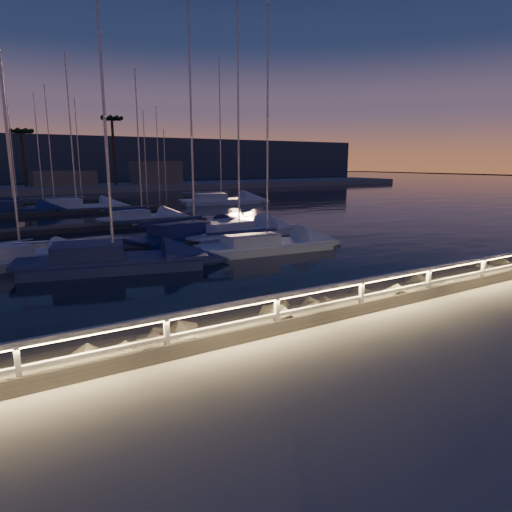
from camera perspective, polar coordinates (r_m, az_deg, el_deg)
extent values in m
plane|color=gray|center=(11.62, -1.56, -10.55)|extent=(400.00, 400.00, 0.00)
cube|color=gray|center=(9.77, 6.12, -15.77)|extent=(240.00, 5.00, 0.20)
cube|color=#635E54|center=(12.95, -4.93, -9.60)|extent=(240.00, 3.45, 1.29)
plane|color=black|center=(89.61, -28.42, 7.11)|extent=(320.00, 320.00, 0.00)
plane|color=black|center=(12.12, -1.53, -15.81)|extent=(400.00, 400.00, 0.00)
cube|color=silver|center=(10.10, -27.58, -12.40)|extent=(0.11, 0.11, 1.00)
cube|color=silver|center=(10.64, -11.07, -10.01)|extent=(0.11, 0.11, 1.00)
cube|color=silver|center=(11.94, 2.61, -7.36)|extent=(0.11, 0.11, 1.00)
cube|color=silver|center=(13.78, 13.03, -5.04)|extent=(0.11, 0.11, 1.00)
cube|color=silver|center=(15.97, 20.74, -3.20)|extent=(0.11, 0.11, 1.00)
cube|color=silver|center=(18.39, 26.48, -1.78)|extent=(0.11, 0.11, 1.00)
cube|color=silver|center=(11.28, -1.59, -5.84)|extent=(44.00, 0.12, 0.12)
cube|color=silver|center=(11.44, -1.57, -8.23)|extent=(44.00, 0.09, 0.09)
cube|color=#FFD572|center=(11.28, -1.53, -6.25)|extent=(44.00, 0.04, 0.03)
sphere|color=#635E54|center=(11.18, -19.86, -12.55)|extent=(1.09, 1.09, 1.09)
sphere|color=#635E54|center=(14.76, 2.49, -7.16)|extent=(1.06, 1.06, 1.06)
sphere|color=#635E54|center=(14.37, 0.48, -7.63)|extent=(0.85, 0.85, 0.85)
cube|color=#504A42|center=(26.32, -19.34, 0.53)|extent=(22.00, 2.00, 0.40)
cube|color=#504A42|center=(36.04, -22.84, 3.13)|extent=(22.00, 2.00, 0.40)
cube|color=#504A42|center=(47.85, -25.15, 4.84)|extent=(22.00, 2.00, 0.40)
cube|color=#504A42|center=(59.75, -26.55, 5.87)|extent=(22.00, 2.00, 0.40)
cube|color=gray|center=(83.61, -28.18, 7.18)|extent=(160.00, 14.00, 1.20)
cube|color=gray|center=(85.42, -22.93, 8.71)|extent=(10.00, 6.00, 3.00)
cube|color=gray|center=(88.37, -12.44, 9.94)|extent=(8.00, 7.00, 4.60)
cylinder|color=brown|center=(82.64, -27.07, 10.80)|extent=(0.44, 0.44, 9.00)
cylinder|color=brown|center=(84.09, -17.36, 12.38)|extent=(0.44, 0.44, 11.50)
cube|color=navy|center=(22.49, -17.30, -1.29)|extent=(8.38, 4.53, 0.62)
cube|color=navy|center=(22.40, -17.36, -0.30)|extent=(8.93, 4.30, 0.17)
cube|color=navy|center=(22.36, -20.26, 0.52)|extent=(3.49, 2.69, 0.73)
cylinder|color=silver|center=(22.11, -18.52, 17.83)|extent=(0.14, 0.14, 13.84)
cylinder|color=silver|center=(22.30, -21.78, 1.85)|extent=(4.85, 1.31, 0.09)
cube|color=navy|center=(29.58, -7.70, 2.16)|extent=(9.03, 5.07, 0.62)
cube|color=navy|center=(29.52, -7.72, 2.92)|extent=(9.61, 4.86, 0.17)
cube|color=navy|center=(28.73, -9.57, 3.41)|extent=(3.79, 2.97, 0.73)
cylinder|color=silver|center=(29.35, -8.14, 17.66)|extent=(0.13, 0.13, 14.90)
cylinder|color=silver|center=(28.29, -10.56, 4.40)|extent=(5.19, 1.54, 0.09)
cube|color=silver|center=(25.89, 1.38, 0.91)|extent=(7.61, 3.13, 0.50)
cube|color=silver|center=(25.83, 1.38, 1.59)|extent=(8.19, 2.82, 0.14)
cube|color=silver|center=(25.32, -0.68, 2.12)|extent=(3.04, 2.11, 0.59)
cylinder|color=silver|center=(25.51, 1.46, 16.19)|extent=(0.11, 0.11, 12.88)
cylinder|color=silver|center=(25.03, -1.74, 3.05)|extent=(4.62, 0.49, 0.07)
cube|color=silver|center=(25.25, -27.25, -0.68)|extent=(6.68, 4.12, 0.49)
cube|color=silver|center=(25.19, -27.31, 0.02)|extent=(7.07, 4.00, 0.13)
cube|color=silver|center=(24.81, -29.22, 0.40)|extent=(2.85, 2.32, 0.58)
cylinder|color=silver|center=(24.81, -28.54, 12.77)|extent=(0.11, 0.11, 11.00)
cube|color=silver|center=(39.86, -14.02, 4.37)|extent=(7.03, 3.34, 0.49)
cube|color=silver|center=(39.82, -14.04, 4.81)|extent=(7.53, 3.10, 0.13)
cube|color=silver|center=(39.37, -15.28, 5.12)|extent=(2.87, 2.10, 0.58)
cylinder|color=silver|center=(39.59, -14.48, 13.39)|extent=(0.11, 0.11, 11.73)
cylinder|color=silver|center=(39.12, -15.93, 5.70)|extent=(4.18, 0.77, 0.07)
cube|color=silver|center=(30.59, -2.11, 2.57)|extent=(8.85, 4.64, 0.56)
cube|color=silver|center=(30.53, -2.12, 3.24)|extent=(9.44, 4.39, 0.15)
cube|color=silver|center=(29.71, -3.79, 3.69)|extent=(3.67, 2.79, 0.67)
cylinder|color=silver|center=(30.34, -2.23, 17.24)|extent=(0.12, 0.12, 14.63)
cylinder|color=silver|center=(29.27, -4.67, 4.57)|extent=(5.15, 1.27, 0.08)
cube|color=navy|center=(50.02, -27.91, 4.78)|extent=(8.34, 5.62, 0.62)
cube|color=navy|center=(49.98, -27.95, 5.23)|extent=(8.78, 5.52, 0.17)
cube|color=navy|center=(50.34, -29.18, 5.60)|extent=(3.63, 3.06, 0.73)
cylinder|color=silver|center=(49.85, -28.74, 13.24)|extent=(0.14, 0.14, 13.79)
cube|color=silver|center=(50.63, -21.47, 5.40)|extent=(8.58, 3.06, 0.61)
cube|color=silver|center=(50.60, -21.50, 5.84)|extent=(9.27, 2.66, 0.17)
cube|color=silver|center=(50.40, -22.87, 6.16)|extent=(3.36, 2.21, 0.72)
cylinder|color=silver|center=(50.49, -22.16, 14.31)|extent=(0.13, 0.13, 14.76)
cylinder|color=silver|center=(50.29, -23.59, 6.73)|extent=(5.31, 0.23, 0.09)
cube|color=silver|center=(55.49, -4.36, 6.65)|extent=(9.61, 4.71, 0.62)
cube|color=silver|center=(55.45, -4.37, 7.06)|extent=(10.28, 4.40, 0.17)
cube|color=silver|center=(55.07, -5.66, 7.41)|extent=(3.94, 2.92, 0.73)
cylinder|color=silver|center=(55.39, -4.50, 15.44)|extent=(0.13, 0.13, 15.98)
cylinder|color=silver|center=(54.87, -6.32, 7.97)|extent=(5.67, 1.15, 0.09)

